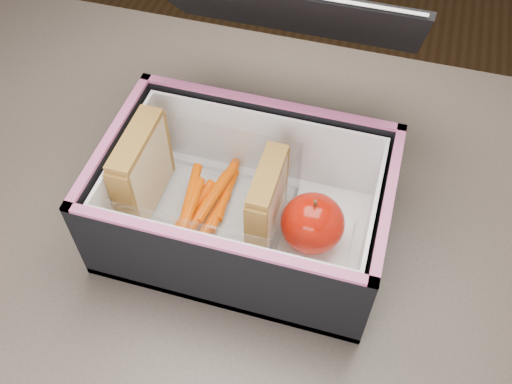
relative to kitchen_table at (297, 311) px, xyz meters
The scene contains 8 objects.
kitchen_table is the anchor object (origin of this frame).
lunch_bag 0.18m from the kitchen_table, 150.61° to the left, with size 0.30×0.33×0.25m.
plastic_tub 0.19m from the kitchen_table, 162.25° to the left, with size 0.19×0.13×0.08m, color white, non-canonical shape.
sandwich_left 0.25m from the kitchen_table, 168.58° to the left, with size 0.03×0.09×0.10m.
sandwich_right 0.17m from the kitchen_table, 142.38° to the left, with size 0.02×0.08×0.09m.
carrot_sticks 0.18m from the kitchen_table, 161.46° to the left, with size 0.05×0.15×0.03m.
paper_napkin 0.11m from the kitchen_table, 78.86° to the left, with size 0.07×0.08×0.01m, color white.
red_apple 0.15m from the kitchen_table, 87.24° to the left, with size 0.08×0.08×0.07m.
Camera 1 is at (0.04, -0.31, 1.29)m, focal length 40.00 mm.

